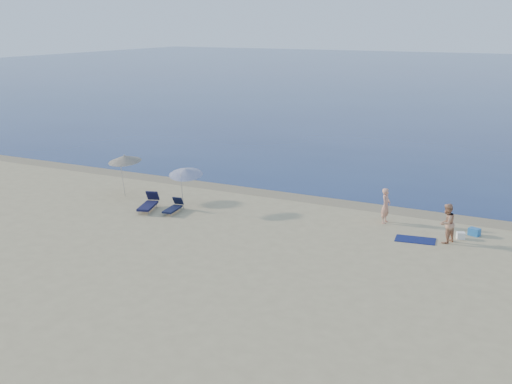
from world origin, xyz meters
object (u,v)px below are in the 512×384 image
Objects in this scene: blue_cooler at (474,232)px; umbrella_near at (186,172)px; person_left at (386,206)px; person_right at (447,223)px.

blue_cooler is 13.73m from umbrella_near.
person_left is 0.75× the size of umbrella_near.
person_left is 3.39m from person_right.
umbrella_near reaches higher than person_right.
umbrella_near reaches higher than person_left.
person_left is at bearing -7.26° from umbrella_near.
person_left is at bearing -94.01° from person_right.
person_left reaches higher than blue_cooler.
person_right is at bearing -17.12° from umbrella_near.
person_left is 3.51× the size of blue_cooler.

